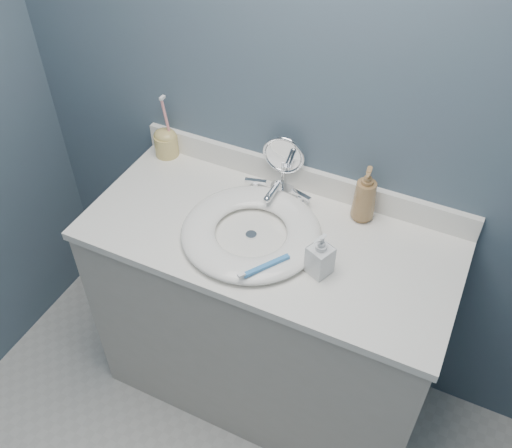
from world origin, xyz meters
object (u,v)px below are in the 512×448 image
Objects in this scene: soap_bottle_amber at (365,194)px; toothbrush_holder at (166,141)px; soap_bottle_clear at (320,254)px; makeup_mirror at (283,161)px.

toothbrush_holder is at bearing 170.76° from soap_bottle_amber.
soap_bottle_amber reaches higher than soap_bottle_clear.
makeup_mirror is 1.46× the size of soap_bottle_clear.
toothbrush_holder is (-0.73, 0.31, -0.02)m from soap_bottle_clear.
makeup_mirror reaches higher than soap_bottle_clear.
soap_bottle_amber is at bearing 104.49° from soap_bottle_clear.
toothbrush_holder is at bearing 175.56° from makeup_mirror.
soap_bottle_clear is 0.58× the size of toothbrush_holder.
makeup_mirror is at bearing 152.43° from soap_bottle_clear.
makeup_mirror is at bearing 167.44° from soap_bottle_amber.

